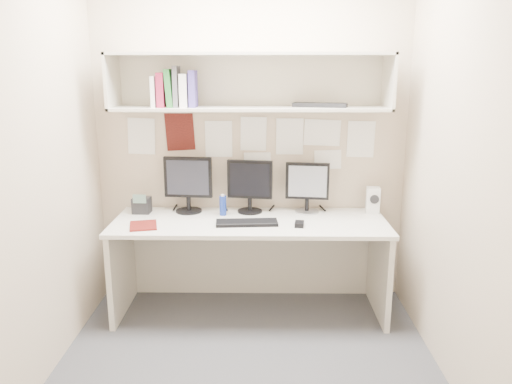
{
  "coord_description": "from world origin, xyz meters",
  "views": [
    {
      "loc": [
        0.09,
        -2.85,
        1.82
      ],
      "look_at": [
        0.05,
        0.35,
        1.02
      ],
      "focal_mm": 35.0,
      "sensor_mm": 36.0,
      "label": 1
    }
  ],
  "objects_px": {
    "keyboard": "(247,223)",
    "maroon_notebook": "(143,226)",
    "monitor_left": "(188,182)",
    "monitor_right": "(307,185)",
    "desk_phone": "(142,205)",
    "monitor_center": "(250,184)",
    "desk": "(250,266)",
    "speaker": "(373,200)"
  },
  "relations": [
    {
      "from": "monitor_left",
      "to": "keyboard",
      "type": "distance_m",
      "value": 0.6
    },
    {
      "from": "monitor_center",
      "to": "desk_phone",
      "type": "relative_size",
      "value": 2.52
    },
    {
      "from": "desk_phone",
      "to": "maroon_notebook",
      "type": "bearing_deg",
      "value": -72.76
    },
    {
      "from": "monitor_left",
      "to": "monitor_center",
      "type": "distance_m",
      "value": 0.47
    },
    {
      "from": "desk",
      "to": "keyboard",
      "type": "distance_m",
      "value": 0.39
    },
    {
      "from": "monitor_left",
      "to": "desk",
      "type": "bearing_deg",
      "value": -20.08
    },
    {
      "from": "monitor_right",
      "to": "maroon_notebook",
      "type": "distance_m",
      "value": 1.26
    },
    {
      "from": "monitor_right",
      "to": "speaker",
      "type": "xyz_separation_m",
      "value": [
        0.51,
        -0.01,
        -0.12
      ]
    },
    {
      "from": "desk",
      "to": "monitor_right",
      "type": "distance_m",
      "value": 0.76
    },
    {
      "from": "maroon_notebook",
      "to": "desk",
      "type": "bearing_deg",
      "value": -1.21
    },
    {
      "from": "desk",
      "to": "monitor_center",
      "type": "height_order",
      "value": "monitor_center"
    },
    {
      "from": "desk",
      "to": "monitor_left",
      "type": "height_order",
      "value": "monitor_left"
    },
    {
      "from": "desk",
      "to": "keyboard",
      "type": "bearing_deg",
      "value": -101.25
    },
    {
      "from": "monitor_left",
      "to": "speaker",
      "type": "relative_size",
      "value": 2.17
    },
    {
      "from": "desk",
      "to": "desk_phone",
      "type": "xyz_separation_m",
      "value": [
        -0.84,
        0.18,
        0.43
      ]
    },
    {
      "from": "maroon_notebook",
      "to": "desk_phone",
      "type": "relative_size",
      "value": 1.41
    },
    {
      "from": "desk",
      "to": "monitor_center",
      "type": "bearing_deg",
      "value": 91.65
    },
    {
      "from": "monitor_right",
      "to": "maroon_notebook",
      "type": "bearing_deg",
      "value": -154.8
    },
    {
      "from": "maroon_notebook",
      "to": "speaker",
      "type": "bearing_deg",
      "value": -0.87
    },
    {
      "from": "monitor_left",
      "to": "monitor_right",
      "type": "distance_m",
      "value": 0.91
    },
    {
      "from": "monitor_left",
      "to": "monitor_center",
      "type": "xyz_separation_m",
      "value": [
        0.47,
        0.0,
        -0.01
      ]
    },
    {
      "from": "monitor_left",
      "to": "monitor_right",
      "type": "xyz_separation_m",
      "value": [
        0.91,
        0.0,
        -0.02
      ]
    },
    {
      "from": "monitor_right",
      "to": "maroon_notebook",
      "type": "height_order",
      "value": "monitor_right"
    },
    {
      "from": "keyboard",
      "to": "monitor_right",
      "type": "bearing_deg",
      "value": 30.94
    },
    {
      "from": "desk",
      "to": "monitor_center",
      "type": "distance_m",
      "value": 0.63
    },
    {
      "from": "monitor_center",
      "to": "maroon_notebook",
      "type": "distance_m",
      "value": 0.86
    },
    {
      "from": "maroon_notebook",
      "to": "desk_phone",
      "type": "xyz_separation_m",
      "value": [
        -0.09,
        0.34,
        0.06
      ]
    },
    {
      "from": "keyboard",
      "to": "speaker",
      "type": "xyz_separation_m",
      "value": [
        0.96,
        0.31,
        0.09
      ]
    },
    {
      "from": "monitor_right",
      "to": "speaker",
      "type": "bearing_deg",
      "value": 6.58
    },
    {
      "from": "monitor_left",
      "to": "keyboard",
      "type": "xyz_separation_m",
      "value": [
        0.46,
        -0.32,
        -0.23
      ]
    },
    {
      "from": "speaker",
      "to": "desk_phone",
      "type": "height_order",
      "value": "speaker"
    },
    {
      "from": "monitor_right",
      "to": "desk_phone",
      "type": "bearing_deg",
      "value": -170.66
    },
    {
      "from": "monitor_center",
      "to": "monitor_right",
      "type": "relative_size",
      "value": 1.05
    },
    {
      "from": "desk",
      "to": "monitor_right",
      "type": "height_order",
      "value": "monitor_right"
    },
    {
      "from": "monitor_right",
      "to": "desk",
      "type": "bearing_deg",
      "value": -145.8
    },
    {
      "from": "speaker",
      "to": "maroon_notebook",
      "type": "bearing_deg",
      "value": -161.11
    },
    {
      "from": "monitor_right",
      "to": "keyboard",
      "type": "distance_m",
      "value": 0.59
    },
    {
      "from": "desk",
      "to": "maroon_notebook",
      "type": "height_order",
      "value": "maroon_notebook"
    },
    {
      "from": "monitor_left",
      "to": "monitor_right",
      "type": "relative_size",
      "value": 1.11
    },
    {
      "from": "desk",
      "to": "monitor_center",
      "type": "xyz_separation_m",
      "value": [
        -0.01,
        0.22,
        0.59
      ]
    },
    {
      "from": "monitor_left",
      "to": "desk_phone",
      "type": "bearing_deg",
      "value": -168.61
    },
    {
      "from": "keyboard",
      "to": "maroon_notebook",
      "type": "xyz_separation_m",
      "value": [
        -0.73,
        -0.06,
        -0.0
      ]
    }
  ]
}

